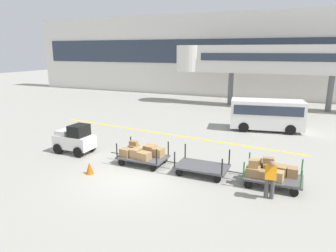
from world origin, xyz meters
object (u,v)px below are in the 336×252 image
object	(u,v)px
safety_cone_near	(90,168)
baggage_tug	(75,139)
shuttle_van	(267,113)
baggage_cart_lead	(142,153)
baggage_cart_middle	(202,167)
baggage_handler	(270,177)
baggage_cart_tail	(270,173)

from	to	relation	value
safety_cone_near	baggage_tug	bearing A→B (deg)	140.53
shuttle_van	baggage_cart_lead	bearing A→B (deg)	-118.12
baggage_tug	safety_cone_near	bearing A→B (deg)	-39.47
baggage_cart_lead	shuttle_van	bearing A→B (deg)	61.88
baggage_cart_lead	shuttle_van	distance (m)	10.31
baggage_cart_middle	safety_cone_near	distance (m)	5.03
baggage_handler	shuttle_van	size ratio (longest dim) A/B	0.31
baggage_cart_lead	safety_cone_near	world-z (taller)	baggage_cart_lead
baggage_cart_tail	shuttle_van	size ratio (longest dim) A/B	0.60
baggage_cart_middle	baggage_handler	world-z (taller)	baggage_handler
baggage_cart_tail	baggage_handler	xyz separation A→B (m)	(0.11, -1.27, 0.32)
baggage_handler	baggage_tug	bearing A→B (deg)	172.07
safety_cone_near	baggage_cart_lead	bearing A→B (deg)	52.15
baggage_cart_middle	baggage_cart_tail	bearing A→B (deg)	-0.17
baggage_handler	shuttle_van	xyz separation A→B (m)	(-1.20, 10.45, 0.37)
baggage_tug	baggage_cart_middle	size ratio (longest dim) A/B	0.70
baggage_cart_middle	baggage_cart_tail	world-z (taller)	baggage_cart_tail
baggage_cart_lead	baggage_cart_middle	bearing A→B (deg)	-1.99
baggage_cart_lead	baggage_tug	bearing A→B (deg)	179.59
baggage_tug	baggage_cart_lead	bearing A→B (deg)	-0.41
baggage_cart_lead	baggage_cart_middle	distance (m)	3.06
baggage_cart_tail	baggage_cart_lead	bearing A→B (deg)	178.90
baggage_cart_tail	baggage_handler	world-z (taller)	baggage_handler
baggage_handler	safety_cone_near	world-z (taller)	baggage_handler
baggage_cart_lead	baggage_handler	xyz separation A→B (m)	(6.04, -1.39, 0.34)
baggage_cart_middle	baggage_handler	bearing A→B (deg)	-23.14
baggage_tug	baggage_handler	world-z (taller)	baggage_tug
baggage_cart_middle	safety_cone_near	world-z (taller)	baggage_cart_middle
baggage_tug	baggage_cart_lead	size ratio (longest dim) A/B	0.70
baggage_tug	baggage_cart_middle	bearing A→B (deg)	-1.08
baggage_tug	baggage_handler	distance (m)	10.25
baggage_cart_tail	baggage_tug	bearing A→B (deg)	179.18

